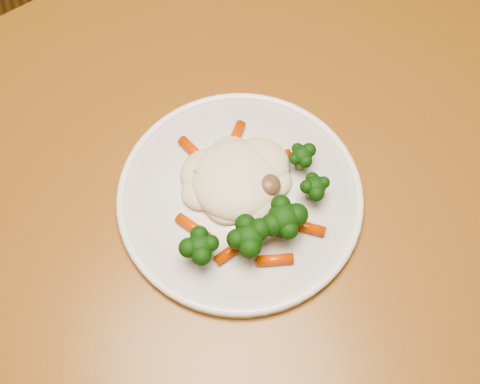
% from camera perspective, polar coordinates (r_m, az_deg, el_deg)
% --- Properties ---
extents(dining_table, '(1.49, 1.20, 0.75)m').
position_cam_1_polar(dining_table, '(0.80, 6.20, -0.80)').
color(dining_table, '#905921').
rests_on(dining_table, ground).
extents(plate, '(0.28, 0.28, 0.01)m').
position_cam_1_polar(plate, '(0.69, -0.00, -0.51)').
color(plate, white).
rests_on(plate, dining_table).
extents(meal, '(0.18, 0.19, 0.05)m').
position_cam_1_polar(meal, '(0.66, 0.75, -0.25)').
color(meal, beige).
rests_on(meal, plate).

